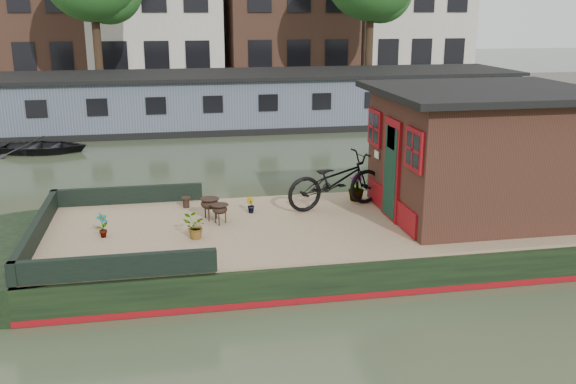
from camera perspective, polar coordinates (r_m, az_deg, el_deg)
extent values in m
plane|color=#333B26|center=(12.41, 7.03, -5.28)|extent=(120.00, 120.00, 0.00)
cube|color=black|center=(12.31, 7.08, -3.98)|extent=(12.00, 4.00, 0.60)
cylinder|color=black|center=(12.00, -21.53, -5.55)|extent=(4.00, 4.00, 0.60)
cube|color=maroon|center=(12.39, 7.04, -5.02)|extent=(12.02, 4.02, 0.10)
cube|color=#9E7C61|center=(12.20, 7.13, -2.55)|extent=(11.80, 3.80, 0.05)
cube|color=black|center=(11.81, -21.41, -3.17)|extent=(0.12, 4.00, 0.35)
cube|color=black|center=(13.45, -14.05, -0.26)|extent=(3.00, 0.12, 0.35)
cube|color=black|center=(9.82, -15.16, -6.42)|extent=(3.00, 0.12, 0.35)
cube|color=black|center=(12.73, 16.81, 3.16)|extent=(3.50, 3.00, 2.30)
cube|color=black|center=(12.53, 17.25, 8.56)|extent=(4.00, 3.50, 0.12)
cube|color=maroon|center=(12.06, 9.19, 1.98)|extent=(0.06, 0.80, 1.90)
cube|color=black|center=(12.07, 9.09, 1.75)|extent=(0.04, 0.64, 1.70)
cube|color=maroon|center=(10.97, 11.17, 3.71)|extent=(0.06, 0.72, 0.72)
cube|color=maroon|center=(12.91, 7.74, 5.68)|extent=(0.06, 0.72, 0.72)
imported|color=black|center=(12.73, 4.25, 1.01)|extent=(2.19, 1.20, 1.09)
imported|color=#964B2B|center=(11.55, -16.17, -2.86)|extent=(0.27, 0.28, 0.44)
imported|color=maroon|center=(12.47, -3.37, -1.16)|extent=(0.21, 0.22, 0.31)
imported|color=brown|center=(11.16, -8.32, -3.09)|extent=(0.39, 0.34, 0.42)
imported|color=#9D532B|center=(13.29, 6.08, 0.45)|extent=(0.43, 0.43, 0.57)
imported|color=brown|center=(10.00, -9.39, -5.84)|extent=(0.13, 0.17, 0.29)
cylinder|color=black|center=(12.94, -9.04, -0.92)|extent=(0.19, 0.19, 0.22)
cylinder|color=black|center=(10.21, -21.24, -6.59)|extent=(0.17, 0.17, 0.19)
imported|color=black|center=(22.27, -21.27, 4.11)|extent=(3.39, 2.68, 0.63)
cube|color=#4B5864|center=(25.49, -2.48, 8.12)|extent=(20.00, 4.00, 2.00)
cube|color=black|center=(25.37, -2.51, 10.47)|extent=(20.40, 4.40, 0.12)
cube|color=black|center=(25.63, -2.46, 6.17)|extent=(20.00, 4.05, 0.24)
cube|color=#47443F|center=(31.96, -4.18, 8.69)|extent=(60.00, 6.00, 0.90)
cylinder|color=#332316|center=(30.17, -16.58, 12.33)|extent=(0.36, 0.36, 4.00)
cylinder|color=#332316|center=(31.54, 7.24, 12.98)|extent=(0.36, 0.36, 4.00)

